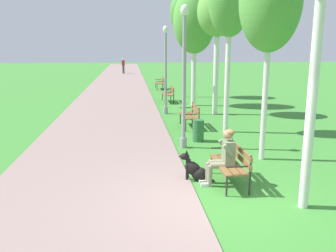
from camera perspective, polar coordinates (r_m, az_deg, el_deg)
ground_plane at (r=7.28m, az=8.13°, el=-12.06°), size 120.00×120.00×0.00m
paved_path at (r=30.57m, az=-7.67°, el=6.79°), size 4.37×60.00×0.04m
park_bench_near at (r=8.18m, az=10.02°, el=-5.49°), size 0.55×1.50×0.85m
park_bench_mid at (r=13.62m, az=3.59°, el=1.91°), size 0.55×1.50×0.85m
park_bench_far at (r=19.70m, az=0.13°, el=5.22°), size 0.55×1.50×0.85m
park_bench_furthest at (r=25.63m, az=-1.17°, el=6.91°), size 0.55×1.50×0.85m
person_seated_on_near_bench at (r=8.06m, az=8.68°, el=-4.46°), size 0.74×0.49×1.25m
dog_black at (r=8.33m, az=4.25°, el=-6.83°), size 0.82×0.39×0.71m
lamp_post_near at (r=10.63m, az=2.54°, el=7.78°), size 0.24×0.24×4.13m
lamp_post_mid at (r=16.16m, az=-0.38°, el=8.89°), size 0.24×0.24×3.84m
birch_tree_second at (r=9.84m, az=15.76°, el=18.22°), size 1.55×1.60×5.35m
birch_tree_third at (r=12.86m, az=9.69°, el=18.83°), size 1.47×1.25×5.78m
birch_tree_fourth at (r=16.25m, az=7.77°, el=17.17°), size 1.74×1.82×5.50m
birch_tree_fifth at (r=18.55m, az=4.16°, el=15.99°), size 2.09×1.94×5.76m
birch_tree_sixth at (r=21.75m, az=2.75°, el=17.25°), size 1.77×1.68×6.10m
litter_bin at (r=11.68m, az=4.76°, el=-0.71°), size 0.36×0.36×0.70m
pedestrian_distant at (r=40.13m, az=-7.01°, el=9.32°), size 0.32×0.22×1.65m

